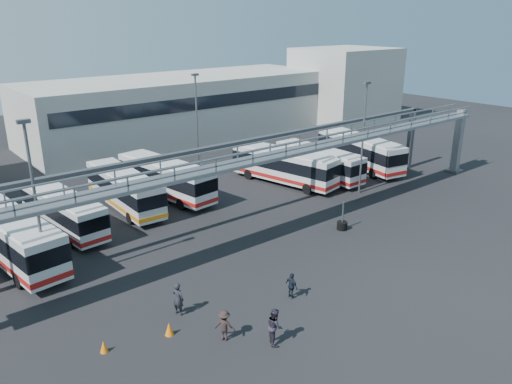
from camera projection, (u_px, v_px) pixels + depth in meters
ground at (325, 256)px, 34.26m from camera, size 140.00×140.00×0.00m
gantry at (270, 160)px, 36.73m from camera, size 51.40×5.15×7.10m
warehouse at (183, 106)px, 67.88m from camera, size 42.00×14.00×8.00m
building_right at (345, 84)px, 78.48m from camera, size 14.00×12.00×11.00m
light_pole_left at (35, 197)px, 28.68m from camera, size 0.70×0.35×10.21m
light_pole_mid at (363, 132)px, 44.63m from camera, size 0.70×0.35×10.21m
light_pole_back at (197, 118)px, 50.84m from camera, size 0.70×0.35×10.21m
bus_1 at (11, 235)px, 32.75m from camera, size 4.02×11.78×3.51m
bus_2 at (63, 210)px, 37.70m from camera, size 3.31×10.30×3.07m
bus_3 at (124, 188)px, 42.16m from camera, size 2.85×10.90×3.29m
bus_4 at (166, 177)px, 44.88m from camera, size 4.06×11.44×3.40m
bus_6 at (284, 165)px, 48.51m from camera, size 4.72×11.48×3.40m
bus_7 at (319, 161)px, 50.26m from camera, size 2.41×10.40×3.16m
bus_8 at (360, 150)px, 53.57m from camera, size 4.78×11.88×3.52m
pedestrian_a at (178, 299)px, 27.21m from camera, size 0.65×0.81×1.91m
pedestrian_b at (275, 326)px, 24.79m from camera, size 1.08×1.17×1.94m
pedestrian_c at (225, 325)px, 25.10m from camera, size 1.13×1.22×1.65m
pedestrian_d at (292, 286)px, 28.86m from camera, size 0.39×0.93×1.58m
cone_left at (104, 346)px, 24.31m from camera, size 0.50×0.50×0.62m
cone_right at (169, 329)px, 25.61m from camera, size 0.46×0.46×0.72m
tire_stack at (342, 225)px, 38.35m from camera, size 0.80×0.80×2.29m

